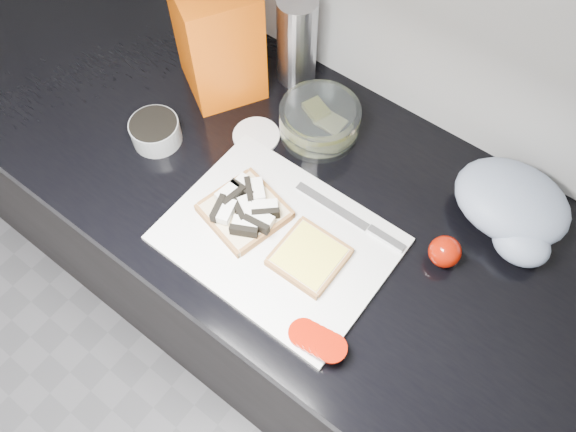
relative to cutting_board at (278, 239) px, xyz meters
The scene contains 14 objects.
base_cabinet 0.49m from the cutting_board, 116.59° to the left, with size 3.50×0.60×0.86m, color black.
countertop 0.13m from the cutting_board, 116.59° to the left, with size 3.50×0.64×0.04m, color black.
cutting_board is the anchor object (origin of this frame).
bread_left 0.08m from the cutting_board, behind, with size 0.17×0.17×0.04m.
bread_right 0.07m from the cutting_board, ahead, with size 0.12×0.12×0.02m.
tomato_slices 0.21m from the cutting_board, 34.16° to the right, with size 0.12×0.07×0.02m.
knife 0.16m from the cutting_board, 46.69° to the left, with size 0.24×0.02×0.01m.
seed_tub 0.34m from the cutting_board, behind, with size 0.10×0.10×0.05m.
tub_lid 0.25m from the cutting_board, 138.21° to the left, with size 0.10×0.10×0.01m, color silver.
glass_bowl 0.27m from the cutting_board, 109.51° to the left, with size 0.16×0.16×0.07m.
bread_bag 0.43m from the cutting_board, 144.39° to the left, with size 0.16×0.15×0.25m, color #DC4803.
steel_canister 0.43m from the cutting_board, 122.19° to the left, with size 0.08×0.08×0.20m, color #B4B4B9.
grocery_bag 0.43m from the cutting_board, 43.29° to the left, with size 0.22×0.19×0.09m.
whole_tomatoes 0.30m from the cutting_board, 30.10° to the left, with size 0.06×0.06×0.06m.
Camera 1 is at (0.37, 0.71, 1.81)m, focal length 35.00 mm.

